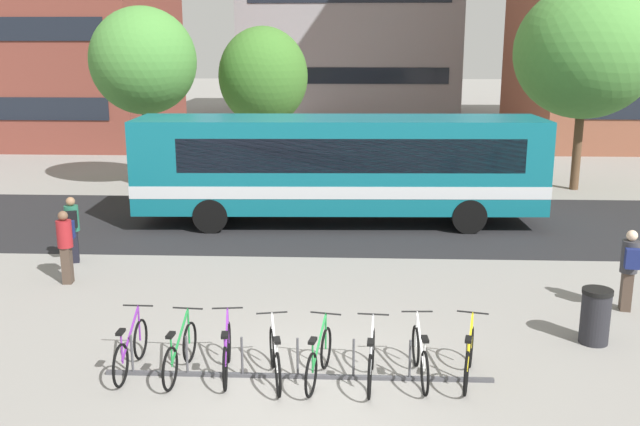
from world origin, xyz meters
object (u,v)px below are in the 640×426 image
object	(u,v)px
parked_bicycle_purple_0	(131,350)
trash_bin	(595,316)
parked_bicycle_yellow_7	(469,358)
parked_bicycle_green_4	(319,359)
parked_bicycle_purple_2	(227,353)
commuter_navy_pack_0	(629,265)
commuter_black_pack_1	(72,225)
parked_bicycle_silver_5	(371,360)
street_tree_0	(585,52)
city_bus	(337,165)
commuter_navy_pack_2	(66,241)
street_tree_2	(263,77)
parked_bicycle_white_6	(420,357)
parked_bicycle_green_1	(180,353)
street_tree_1	(143,61)
parked_bicycle_white_3	(275,359)

from	to	relation	value
parked_bicycle_purple_0	trash_bin	world-z (taller)	trash_bin
parked_bicycle_yellow_7	parked_bicycle_green_4	bearing A→B (deg)	106.76
parked_bicycle_purple_2	parked_bicycle_yellow_7	xyz separation A→B (m)	(3.95, -0.01, 0.00)
commuter_navy_pack_0	commuter_black_pack_1	distance (m)	12.81
parked_bicycle_silver_5	street_tree_0	bearing A→B (deg)	-22.63
city_bus	commuter_navy_pack_2	bearing A→B (deg)	41.71
commuter_navy_pack_2	street_tree_2	bearing A→B (deg)	161.99
commuter_navy_pack_0	parked_bicycle_white_6	bearing A→B (deg)	135.77
parked_bicycle_green_1	city_bus	bearing A→B (deg)	-8.40
parked_bicycle_white_6	street_tree_0	world-z (taller)	street_tree_0
commuter_black_pack_1	street_tree_0	xyz separation A→B (m)	(15.25, 9.75, 4.08)
parked_bicycle_purple_2	street_tree_1	xyz separation A→B (m)	(-5.55, 15.11, 4.32)
parked_bicycle_green_1	parked_bicycle_green_4	bearing A→B (deg)	-88.41
parked_bicycle_yellow_7	commuter_navy_pack_2	bearing A→B (deg)	75.32
parked_bicycle_purple_2	parked_bicycle_green_1	bearing A→B (deg)	86.46
city_bus	parked_bicycle_white_3	xyz separation A→B (m)	(-0.77, -10.37, -1.39)
street_tree_1	commuter_navy_pack_2	bearing A→B (deg)	-84.00
parked_bicycle_white_6	commuter_navy_pack_2	size ratio (longest dim) A/B	1.02
parked_bicycle_white_3	trash_bin	xyz separation A→B (m)	(5.66, 1.74, 0.13)
parked_bicycle_green_4	commuter_navy_pack_0	distance (m)	7.02
street_tree_1	parked_bicycle_white_3	bearing A→B (deg)	-67.39
parked_bicycle_purple_2	commuter_navy_pack_2	world-z (taller)	commuter_navy_pack_2
city_bus	parked_bicycle_purple_0	size ratio (longest dim) A/B	7.02
parked_bicycle_purple_0	street_tree_2	distance (m)	17.99
parked_bicycle_green_1	parked_bicycle_white_6	bearing A→B (deg)	-85.10
parked_bicycle_yellow_7	street_tree_0	world-z (taller)	street_tree_0
parked_bicycle_silver_5	parked_bicycle_white_6	xyz separation A→B (m)	(0.80, 0.15, 0.00)
parked_bicycle_green_1	parked_bicycle_yellow_7	xyz separation A→B (m)	(4.71, 0.03, 0.00)
parked_bicycle_purple_0	parked_bicycle_white_3	distance (m)	2.44
parked_bicycle_green_1	commuter_navy_pack_2	xyz separation A→B (m)	(-3.66, 4.46, 0.59)
street_tree_1	street_tree_2	bearing A→B (deg)	32.27
parked_bicycle_white_6	parked_bicycle_yellow_7	xyz separation A→B (m)	(0.78, 0.01, 0.00)
city_bus	parked_bicycle_yellow_7	size ratio (longest dim) A/B	7.17
trash_bin	street_tree_0	xyz separation A→B (m)	(3.91, 14.11, 4.52)
parked_bicycle_purple_0	parked_bicycle_purple_2	bearing A→B (deg)	-90.52
trash_bin	street_tree_1	size ratio (longest dim) A/B	0.15
parked_bicycle_green_1	trash_bin	size ratio (longest dim) A/B	1.67
parked_bicycle_purple_2	parked_bicycle_white_6	bearing A→B (deg)	-96.97
parked_bicycle_white_3	parked_bicycle_yellow_7	bearing A→B (deg)	-98.35
parked_bicycle_white_6	street_tree_1	distance (m)	17.98
parked_bicycle_green_4	parked_bicycle_silver_5	xyz separation A→B (m)	(0.84, -0.01, 0.00)
parked_bicycle_white_3	parked_bicycle_yellow_7	size ratio (longest dim) A/B	1.01
parked_bicycle_green_4	street_tree_0	size ratio (longest dim) A/B	0.23
parked_bicycle_white_6	parked_bicycle_green_1	bearing A→B (deg)	87.46
parked_bicycle_silver_5	parked_bicycle_green_4	bearing A→B (deg)	93.40
parked_bicycle_white_6	street_tree_1	bearing A→B (deg)	27.04
city_bus	parked_bicycle_purple_2	size ratio (longest dim) A/B	7.05
parked_bicycle_purple_0	parked_bicycle_silver_5	world-z (taller)	same
parked_bicycle_white_6	street_tree_1	size ratio (longest dim) A/B	0.26
commuter_navy_pack_0	commuter_navy_pack_2	world-z (taller)	commuter_navy_pack_0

